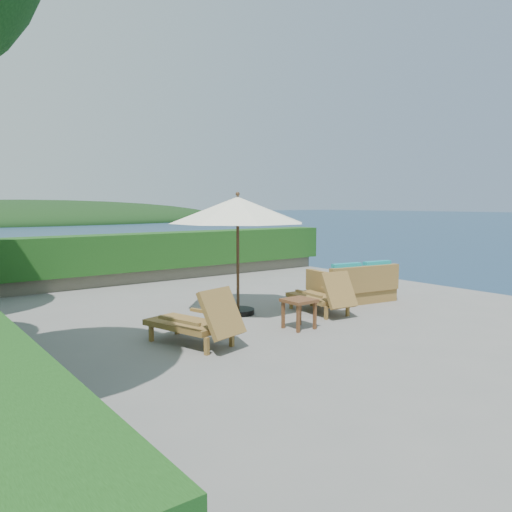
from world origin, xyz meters
TOP-DOWN VIEW (x-y plane):
  - ground at (0.00, 0.00)m, footprint 12.00×12.00m
  - foundation at (0.00, 0.00)m, footprint 12.00×12.00m
  - ocean at (0.00, 0.00)m, footprint 600.00×600.00m
  - offshore_island at (25.00, 140.00)m, footprint 126.00×57.60m
  - planter_wall_far at (0.00, 5.60)m, footprint 12.00×0.60m
  - hedge_far at (0.00, 5.60)m, footprint 12.40×0.90m
  - patio_umbrella at (-0.30, 0.60)m, footprint 3.43×3.43m
  - lounge_left at (-2.06, -0.84)m, footprint 1.06×1.72m
  - lounge_right at (1.06, -0.40)m, footprint 0.79×1.59m
  - side_table at (-0.12, -1.00)m, footprint 0.50×0.50m
  - wicker_loveseat at (2.47, 0.07)m, footprint 1.98×1.21m

SIDE VIEW (x-z plane):
  - offshore_island at x=25.00m, z-range -9.30..3.30m
  - ocean at x=0.00m, z-range -3.00..-3.00m
  - foundation at x=0.00m, z-range -3.05..-0.05m
  - ground at x=0.00m, z-range 0.00..0.00m
  - planter_wall_far at x=0.00m, z-range 0.00..0.36m
  - wicker_loveseat at x=2.47m, z-range -0.10..0.81m
  - lounge_right at x=1.06m, z-range -0.07..0.81m
  - lounge_left at x=-2.06m, z-range -0.08..0.85m
  - side_table at x=-0.12m, z-range 0.17..0.70m
  - hedge_far at x=0.00m, z-range 0.35..1.35m
  - patio_umbrella at x=-0.30m, z-range 0.83..3.23m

